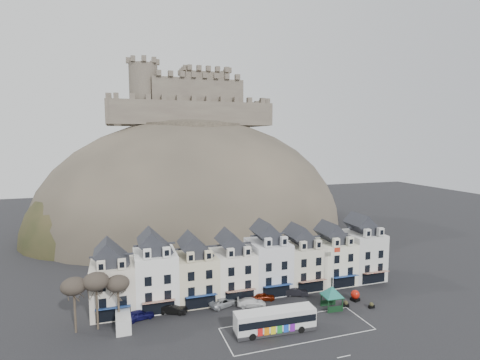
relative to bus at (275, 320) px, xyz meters
name	(u,v)px	position (x,y,z in m)	size (l,w,h in m)	color
ground	(289,335)	(1.48, -1.51, -1.87)	(300.00, 300.00, 0.00)	black
coach_bay_markings	(297,329)	(3.48, -0.26, -1.87)	(22.00, 7.50, 0.01)	silver
townhouse_terrace	(251,264)	(1.62, 14.46, 3.43)	(54.40, 9.35, 11.80)	silver
castle_hill	(198,226)	(2.73, 67.44, -1.76)	(100.00, 76.00, 68.00)	#39342C
castle	(189,100)	(1.99, 74.42, 38.33)	(50.20, 22.20, 22.00)	brown
tree_left_far	(74,287)	(-27.52, 8.99, 5.03)	(3.61, 3.61, 8.24)	#3D3226
tree_left_mid	(96,282)	(-24.52, 8.99, 5.38)	(3.78, 3.78, 8.64)	#3D3226
tree_left_near	(118,284)	(-21.52, 8.99, 4.69)	(3.43, 3.43, 7.84)	#3D3226
bus	(275,320)	(0.00, 0.00, 0.00)	(12.08, 3.34, 3.38)	#262628
bus_shelter	(332,291)	(11.89, 3.86, 1.15)	(6.11, 6.11, 3.89)	black
red_buoy	(355,295)	(17.48, 5.32, -0.91)	(1.55, 1.55, 1.86)	black
flagpole	(334,268)	(14.97, 8.26, 3.31)	(1.31, 0.14, 9.07)	silver
white_van	(123,321)	(-20.95, 7.99, -0.75)	(2.20, 4.92, 2.23)	silver
planter_west	(371,305)	(18.32, 1.99, -1.39)	(1.00, 0.69, 0.99)	black
planter_east	(346,304)	(14.59, 3.82, -1.37)	(1.15, 0.84, 1.04)	black
car_navy	(139,315)	(-18.52, 10.07, -1.10)	(1.82, 4.52, 1.54)	#0E0D42
car_black	(173,309)	(-13.32, 10.49, -1.10)	(1.62, 4.64, 1.53)	black
car_silver	(224,302)	(-4.76, 10.49, -1.15)	(2.38, 5.09, 1.44)	#B5B8BD
car_white	(251,302)	(-0.40, 8.85, -1.16)	(1.97, 4.85, 1.41)	white
car_maroon	(263,296)	(2.28, 10.49, -1.15)	(1.69, 4.20, 1.43)	#571305
car_charcoal	(295,291)	(8.59, 10.49, -1.13)	(1.56, 4.46, 1.47)	black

